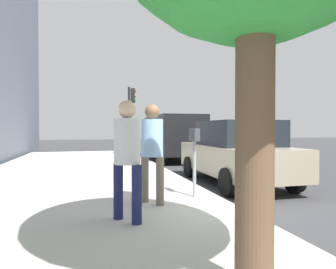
{
  "coord_description": "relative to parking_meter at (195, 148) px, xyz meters",
  "views": [
    {
      "loc": [
        -5.45,
        2.59,
        1.55
      ],
      "look_at": [
        1.15,
        0.88,
        1.42
      ],
      "focal_mm": 32.06,
      "sensor_mm": 36.0,
      "label": 1
    }
  ],
  "objects": [
    {
      "name": "pedestrian_at_meter",
      "position": [
        -0.33,
        0.95,
        0.09
      ],
      "size": [
        0.49,
        0.4,
        1.85
      ],
      "rotation": [
        0.0,
        0.0,
        -0.99
      ],
      "color": "#726656",
      "rests_on": "sidewalk_slab"
    },
    {
      "name": "parked_sedan_near",
      "position": [
        1.82,
        -1.87,
        -0.27
      ],
      "size": [
        4.42,
        2.01,
        1.77
      ],
      "color": "gray",
      "rests_on": "ground_plane"
    },
    {
      "name": "parking_meter",
      "position": [
        0.0,
        0.0,
        0.0
      ],
      "size": [
        0.36,
        0.12,
        1.41
      ],
      "color": "gray",
      "rests_on": "sidewalk_slab"
    },
    {
      "name": "pedestrian_bystander",
      "position": [
        -1.3,
        1.54,
        0.07
      ],
      "size": [
        0.47,
        0.4,
        1.83
      ],
      "rotation": [
        0.0,
        0.0,
        -0.92
      ],
      "color": "#191E4C",
      "rests_on": "sidewalk_slab"
    },
    {
      "name": "ground_plane",
      "position": [
        -0.36,
        -0.52,
        -1.17
      ],
      "size": [
        80.0,
        80.0,
        0.0
      ],
      "primitive_type": "plane",
      "color": "#38383A",
      "rests_on": "ground"
    },
    {
      "name": "traffic_signal",
      "position": [
        9.92,
        -0.0,
        1.41
      ],
      "size": [
        0.24,
        0.44,
        3.6
      ],
      "color": "black",
      "rests_on": "sidewalk_slab"
    },
    {
      "name": "sidewalk_slab",
      "position": [
        -0.36,
        2.48,
        -1.09
      ],
      "size": [
        28.0,
        6.0,
        0.15
      ],
      "primitive_type": "cube",
      "color": "#B7B2A8",
      "rests_on": "ground_plane"
    },
    {
      "name": "parked_van_far",
      "position": [
        8.54,
        -1.87,
        0.09
      ],
      "size": [
        5.25,
        2.23,
        2.18
      ],
      "color": "black",
      "rests_on": "ground_plane"
    }
  ]
}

